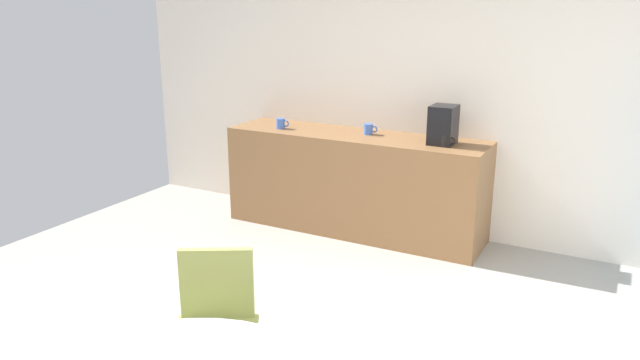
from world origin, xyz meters
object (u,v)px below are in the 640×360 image
object	(u,v)px
mug_white	(445,141)
mug_green	(281,123)
mug_red	(369,129)
coffee_maker	(443,125)
chair_olive	(215,313)

from	to	relation	value
mug_white	mug_green	distance (m)	1.55
mug_white	mug_red	world-z (taller)	same
mug_white	mug_red	bearing A→B (deg)	169.50
mug_white	coffee_maker	bearing A→B (deg)	120.76
mug_green	coffee_maker	xyz separation A→B (m)	(1.50, 0.10, 0.11)
mug_white	mug_green	size ratio (longest dim) A/B	1.00
mug_green	coffee_maker	distance (m)	1.51
chair_olive	mug_green	size ratio (longest dim) A/B	6.43
chair_olive	coffee_maker	distance (m)	2.69
chair_olive	mug_green	xyz separation A→B (m)	(-1.16, 2.51, 0.43)
mug_green	coffee_maker	bearing A→B (deg)	3.68
chair_olive	mug_white	size ratio (longest dim) A/B	6.43
mug_white	mug_green	xyz separation A→B (m)	(-1.55, -0.01, 0.00)
chair_olive	coffee_maker	world-z (taller)	coffee_maker
mug_white	mug_red	xyz separation A→B (m)	(-0.74, 0.14, 0.00)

